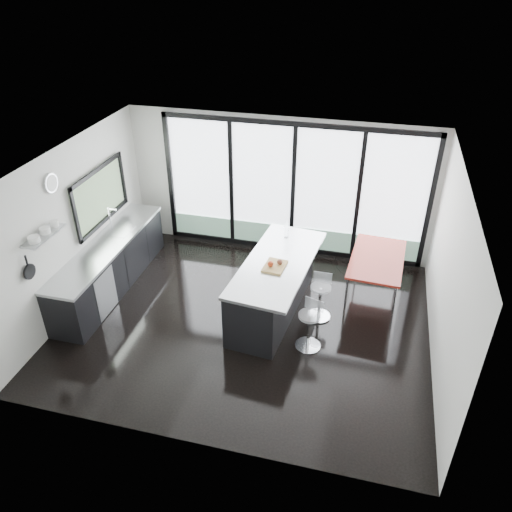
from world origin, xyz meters
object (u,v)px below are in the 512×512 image
(island, at_px, (273,285))
(bar_stool_near, at_px, (309,331))
(bar_stool_far, at_px, (320,302))
(red_table, at_px, (375,278))

(island, distance_m, bar_stool_near, 1.11)
(bar_stool_far, relative_size, red_table, 0.41)
(island, xyz_separation_m, bar_stool_far, (0.82, 0.00, -0.19))
(island, xyz_separation_m, bar_stool_near, (0.76, -0.79, -0.19))
(bar_stool_far, bearing_deg, red_table, 44.91)
(bar_stool_near, bearing_deg, island, 151.33)
(bar_stool_far, bearing_deg, island, -178.81)
(bar_stool_near, distance_m, bar_stool_far, 0.79)
(bar_stool_near, height_order, red_table, red_table)
(red_table, bearing_deg, island, -153.89)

